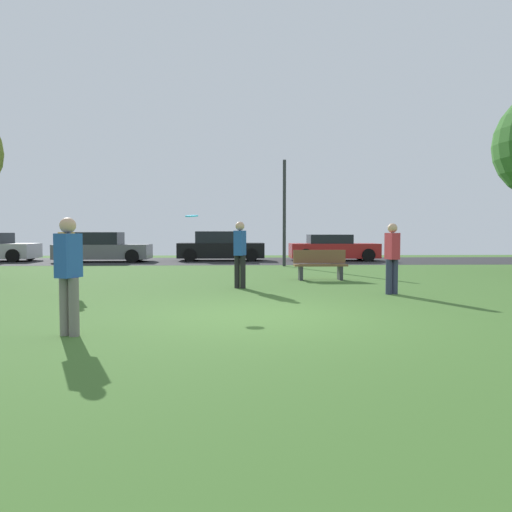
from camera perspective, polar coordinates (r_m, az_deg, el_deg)
ground_plane at (r=8.26m, az=0.56°, el=-7.17°), size 44.00×44.00×0.00m
road_strip at (r=24.17m, az=-1.27°, el=-0.59°), size 44.00×6.40×0.01m
person_thrower at (r=7.10m, az=-21.38°, el=-1.67°), size 0.33×0.38×1.64m
person_catcher at (r=12.29m, az=-1.92°, el=0.55°), size 0.33×0.38×1.71m
person_bystander at (r=11.52m, az=15.88°, el=0.08°), size 0.30×0.36×1.64m
person_walking at (r=12.04m, az=-21.58°, el=0.15°), size 0.31×0.37×1.66m
frisbee_disc at (r=9.98m, az=-7.66°, el=4.74°), size 0.35×0.35×0.05m
parked_car_grey at (r=24.66m, az=-17.81°, el=0.87°), size 4.50×1.97×1.45m
parked_car_black at (r=24.54m, az=-4.28°, el=1.03°), size 4.35×1.93×1.49m
parked_car_red at (r=24.75m, az=9.11°, el=0.89°), size 4.45×1.97×1.33m
park_bench at (r=14.64m, az=7.62°, el=-1.01°), size 1.60×0.45×0.90m
street_lamp_post at (r=20.44m, az=3.39°, el=5.09°), size 0.14×0.14×4.50m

